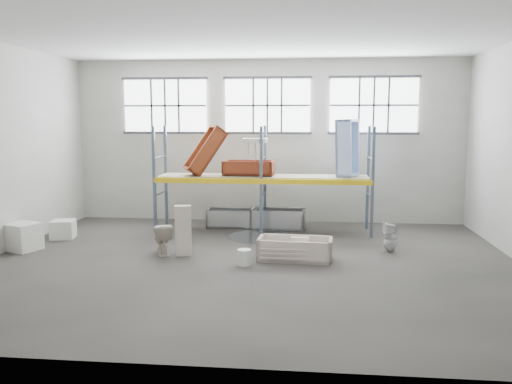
# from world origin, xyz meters

# --- Properties ---
(floor) EXTENTS (12.00, 10.00, 0.10)m
(floor) POSITION_xyz_m (0.00, 0.00, -0.05)
(floor) COLOR #4D4842
(floor) RESTS_ON ground
(ceiling) EXTENTS (12.00, 10.00, 0.10)m
(ceiling) POSITION_xyz_m (0.00, 0.00, 5.05)
(ceiling) COLOR silver
(ceiling) RESTS_ON ground
(wall_back) EXTENTS (12.00, 0.10, 5.00)m
(wall_back) POSITION_xyz_m (0.00, 5.05, 2.50)
(wall_back) COLOR #A09E95
(wall_back) RESTS_ON ground
(wall_front) EXTENTS (12.00, 0.10, 5.00)m
(wall_front) POSITION_xyz_m (0.00, -5.05, 2.50)
(wall_front) COLOR #B5B3A8
(wall_front) RESTS_ON ground
(window_left) EXTENTS (2.60, 0.04, 1.60)m
(window_left) POSITION_xyz_m (-3.20, 4.94, 3.60)
(window_left) COLOR white
(window_left) RESTS_ON wall_back
(window_mid) EXTENTS (2.60, 0.04, 1.60)m
(window_mid) POSITION_xyz_m (0.00, 4.94, 3.60)
(window_mid) COLOR white
(window_mid) RESTS_ON wall_back
(window_right) EXTENTS (2.60, 0.04, 1.60)m
(window_right) POSITION_xyz_m (3.20, 4.94, 3.60)
(window_right) COLOR white
(window_right) RESTS_ON wall_back
(rack_upright_la) EXTENTS (0.08, 0.08, 3.00)m
(rack_upright_la) POSITION_xyz_m (-3.00, 2.90, 1.50)
(rack_upright_la) COLOR slate
(rack_upright_la) RESTS_ON floor
(rack_upright_lb) EXTENTS (0.08, 0.08, 3.00)m
(rack_upright_lb) POSITION_xyz_m (-3.00, 4.10, 1.50)
(rack_upright_lb) COLOR slate
(rack_upright_lb) RESTS_ON floor
(rack_upright_ma) EXTENTS (0.08, 0.08, 3.00)m
(rack_upright_ma) POSITION_xyz_m (0.00, 2.90, 1.50)
(rack_upright_ma) COLOR slate
(rack_upright_ma) RESTS_ON floor
(rack_upright_mb) EXTENTS (0.08, 0.08, 3.00)m
(rack_upright_mb) POSITION_xyz_m (0.00, 4.10, 1.50)
(rack_upright_mb) COLOR slate
(rack_upright_mb) RESTS_ON floor
(rack_upright_ra) EXTENTS (0.08, 0.08, 3.00)m
(rack_upright_ra) POSITION_xyz_m (3.00, 2.90, 1.50)
(rack_upright_ra) COLOR slate
(rack_upright_ra) RESTS_ON floor
(rack_upright_rb) EXTENTS (0.08, 0.08, 3.00)m
(rack_upright_rb) POSITION_xyz_m (3.00, 4.10, 1.50)
(rack_upright_rb) COLOR slate
(rack_upright_rb) RESTS_ON floor
(rack_beam_front) EXTENTS (6.00, 0.10, 0.14)m
(rack_beam_front) POSITION_xyz_m (0.00, 2.90, 1.50)
(rack_beam_front) COLOR yellow
(rack_beam_front) RESTS_ON floor
(rack_beam_back) EXTENTS (6.00, 0.10, 0.14)m
(rack_beam_back) POSITION_xyz_m (0.00, 4.10, 1.50)
(rack_beam_back) COLOR yellow
(rack_beam_back) RESTS_ON floor
(shelf_deck) EXTENTS (5.90, 1.10, 0.03)m
(shelf_deck) POSITION_xyz_m (0.00, 3.50, 1.58)
(shelf_deck) COLOR gray
(shelf_deck) RESTS_ON floor
(wet_patch) EXTENTS (1.80, 1.80, 0.00)m
(wet_patch) POSITION_xyz_m (0.00, 2.70, 0.00)
(wet_patch) COLOR black
(wet_patch) RESTS_ON floor
(bathtub_beige) EXTENTS (1.74, 0.91, 0.50)m
(bathtub_beige) POSITION_xyz_m (1.01, 0.44, 0.25)
(bathtub_beige) COLOR beige
(bathtub_beige) RESTS_ON floor
(cistern_spare) EXTENTS (0.42, 0.21, 0.39)m
(cistern_spare) POSITION_xyz_m (1.11, 0.66, 0.28)
(cistern_spare) COLOR beige
(cistern_spare) RESTS_ON bathtub_beige
(sink_in_tub) EXTENTS (0.46, 0.46, 0.13)m
(sink_in_tub) POSITION_xyz_m (0.53, 0.61, 0.16)
(sink_in_tub) COLOR #F1D7C9
(sink_in_tub) RESTS_ON bathtub_beige
(toilet_beige) EXTENTS (0.67, 0.83, 0.74)m
(toilet_beige) POSITION_xyz_m (-2.16, 0.64, 0.37)
(toilet_beige) COLOR beige
(toilet_beige) RESTS_ON floor
(cistern_tall) EXTENTS (0.43, 0.33, 1.19)m
(cistern_tall) POSITION_xyz_m (-1.62, 0.55, 0.59)
(cistern_tall) COLOR beige
(cistern_tall) RESTS_ON floor
(toilet_white) EXTENTS (0.39, 0.38, 0.71)m
(toilet_white) POSITION_xyz_m (3.29, 1.39, 0.36)
(toilet_white) COLOR silver
(toilet_white) RESTS_ON floor
(steel_tub_left) EXTENTS (1.45, 0.69, 0.53)m
(steel_tub_left) POSITION_xyz_m (-0.97, 3.94, 0.26)
(steel_tub_left) COLOR #B3B7BC
(steel_tub_left) RESTS_ON floor
(steel_tub_right) EXTENTS (1.61, 0.85, 0.57)m
(steel_tub_right) POSITION_xyz_m (0.42, 3.84, 0.29)
(steel_tub_right) COLOR #ABADB2
(steel_tub_right) RESTS_ON floor
(rust_tub_flat) EXTENTS (1.46, 0.74, 0.40)m
(rust_tub_flat) POSITION_xyz_m (-0.42, 3.47, 1.82)
(rust_tub_flat) COLOR maroon
(rust_tub_flat) RESTS_ON shelf_deck
(rust_tub_tilted) EXTENTS (1.38, 1.14, 1.45)m
(rust_tub_tilted) POSITION_xyz_m (-1.66, 3.48, 2.29)
(rust_tub_tilted) COLOR #8F3310
(rust_tub_tilted) RESTS_ON shelf_deck
(sink_on_shelf) EXTENTS (0.73, 0.58, 0.62)m
(sink_on_shelf) POSITION_xyz_m (-0.19, 3.18, 2.09)
(sink_on_shelf) COLOR silver
(sink_on_shelf) RESTS_ON rust_tub_flat
(blue_tub_upright) EXTENTS (0.75, 0.87, 1.58)m
(blue_tub_upright) POSITION_xyz_m (2.35, 3.50, 2.40)
(blue_tub_upright) COLOR #A4C3F5
(blue_tub_upright) RESTS_ON shelf_deck
(bucket) EXTENTS (0.37, 0.37, 0.35)m
(bucket) POSITION_xyz_m (-0.09, -0.15, 0.17)
(bucket) COLOR silver
(bucket) RESTS_ON floor
(carton_near) EXTENTS (0.97, 0.91, 0.66)m
(carton_near) POSITION_xyz_m (-5.68, 0.64, 0.33)
(carton_near) COLOR silver
(carton_near) RESTS_ON floor
(carton_far) EXTENTS (0.69, 0.69, 0.49)m
(carton_far) POSITION_xyz_m (-5.28, 1.98, 0.24)
(carton_far) COLOR silver
(carton_far) RESTS_ON floor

